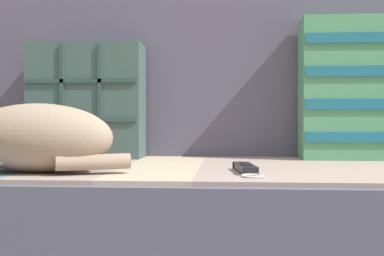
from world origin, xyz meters
name	(u,v)px	position (x,y,z in m)	size (l,w,h in m)	color
couch	(238,236)	(0.00, 0.14, 0.19)	(1.90, 0.82, 0.39)	#3D3838
sofa_backrest	(236,71)	(0.00, 0.48, 0.68)	(1.87, 0.14, 0.58)	#514C60
throw_pillow_quilted	(87,101)	(-0.48, 0.33, 0.57)	(0.36, 0.14, 0.36)	#38514C
throw_pillow_striped	(368,89)	(0.40, 0.33, 0.60)	(0.41, 0.14, 0.43)	#4C9366
sleeping_cat	(29,139)	(-0.49, -0.10, 0.46)	(0.43, 0.22, 0.16)	gray
game_remote_near	(246,169)	(0.01, -0.07, 0.40)	(0.07, 0.20, 0.02)	black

